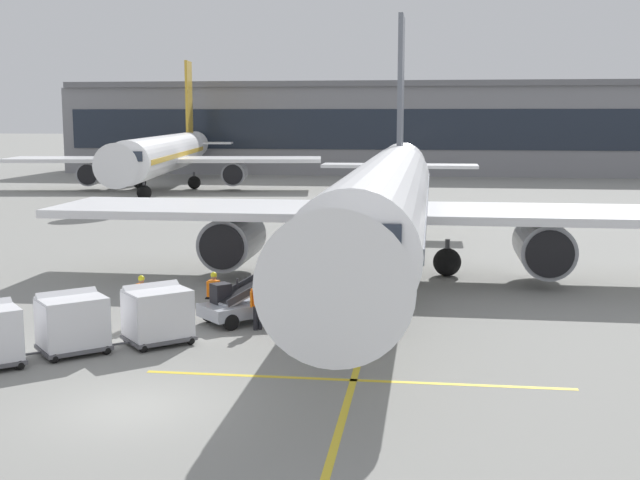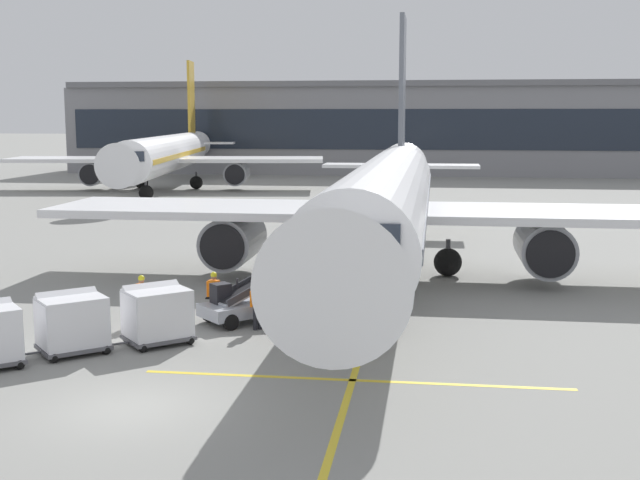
# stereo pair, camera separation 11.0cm
# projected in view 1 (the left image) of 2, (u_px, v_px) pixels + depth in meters

# --- Properties ---
(ground_plane) EXTENTS (600.00, 600.00, 0.00)m
(ground_plane) POSITION_uv_depth(u_px,v_px,m) (132.00, 408.00, 20.74)
(ground_plane) COLOR gray
(parked_airplane) EXTENTS (30.22, 39.96, 13.38)m
(parked_airplane) POSITION_uv_depth(u_px,v_px,m) (385.00, 201.00, 36.86)
(parked_airplane) COLOR white
(parked_airplane) RESTS_ON ground
(belt_loader) EXTENTS (4.77, 4.69, 2.68)m
(belt_loader) POSITION_uv_depth(u_px,v_px,m) (255.00, 297.00, 29.57)
(belt_loader) COLOR #A3A8B2
(belt_loader) RESTS_ON ground
(baggage_cart_lead) EXTENTS (2.58, 2.52, 1.91)m
(baggage_cart_lead) POSITION_uv_depth(u_px,v_px,m) (157.00, 313.00, 26.44)
(baggage_cart_lead) COLOR #515156
(baggage_cart_lead) RESTS_ON ground
(baggage_cart_second) EXTENTS (2.58, 2.52, 1.91)m
(baggage_cart_second) POSITION_uv_depth(u_px,v_px,m) (72.00, 322.00, 25.35)
(baggage_cart_second) COLOR #515156
(baggage_cart_second) RESTS_ON ground
(ground_crew_by_loader) EXTENTS (0.44, 0.43, 1.74)m
(ground_crew_by_loader) POSITION_uv_depth(u_px,v_px,m) (257.00, 301.00, 28.14)
(ground_crew_by_loader) COLOR black
(ground_crew_by_loader) RESTS_ON ground
(ground_crew_by_carts) EXTENTS (0.57, 0.30, 1.74)m
(ground_crew_by_carts) POSITION_uv_depth(u_px,v_px,m) (214.00, 292.00, 29.57)
(ground_crew_by_carts) COLOR #514C42
(ground_crew_by_carts) RESTS_ON ground
(ground_crew_marshaller) EXTENTS (0.56, 0.31, 1.74)m
(ground_crew_marshaller) POSITION_uv_depth(u_px,v_px,m) (142.00, 296.00, 28.93)
(ground_crew_marshaller) COLOR #333847
(ground_crew_marshaller) RESTS_ON ground
(safety_cone_engine_keepout) EXTENTS (0.68, 0.68, 0.77)m
(safety_cone_engine_keepout) POSITION_uv_depth(u_px,v_px,m) (215.00, 289.00, 33.21)
(safety_cone_engine_keepout) COLOR black
(safety_cone_engine_keepout) RESTS_ON ground
(apron_guidance_line_lead_in) EXTENTS (0.20, 110.00, 0.01)m
(apron_guidance_line_lead_in) POSITION_uv_depth(u_px,v_px,m) (382.00, 281.00, 36.68)
(apron_guidance_line_lead_in) COLOR yellow
(apron_guidance_line_lead_in) RESTS_ON ground
(apron_guidance_line_stop_bar) EXTENTS (12.00, 0.20, 0.01)m
(apron_guidance_line_stop_bar) POSITION_uv_depth(u_px,v_px,m) (356.00, 380.00, 22.88)
(apron_guidance_line_stop_bar) COLOR yellow
(apron_guidance_line_stop_bar) RESTS_ON ground
(terminal_building) EXTENTS (92.70, 17.02, 11.42)m
(terminal_building) POSITION_uv_depth(u_px,v_px,m) (432.00, 128.00, 106.19)
(terminal_building) COLOR gray
(terminal_building) RESTS_ON ground
(distant_airplane) EXTENTS (31.29, 40.38, 13.52)m
(distant_airplane) POSITION_uv_depth(u_px,v_px,m) (165.00, 155.00, 81.01)
(distant_airplane) COLOR white
(distant_airplane) RESTS_ON ground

